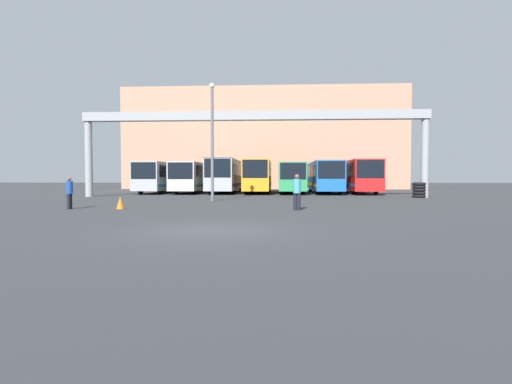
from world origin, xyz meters
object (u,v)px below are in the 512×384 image
(bus_slot_1, at_px, (195,176))
(bus_slot_4, at_px, (291,176))
(bus_slot_2, at_px, (227,174))
(bus_slot_5, at_px, (324,175))
(bus_slot_0, at_px, (161,176))
(traffic_cone, at_px, (120,203))
(pedestrian_mid_right, at_px, (69,192))
(tire_stack, at_px, (419,190))
(bus_slot_3, at_px, (258,175))
(bus_slot_6, at_px, (357,175))
(lamp_post, at_px, (212,137))
(pedestrian_far_center, at_px, (297,191))

(bus_slot_1, xyz_separation_m, bus_slot_4, (9.99, 0.05, -0.03))
(bus_slot_2, xyz_separation_m, bus_slot_5, (9.99, -0.45, -0.13))
(bus_slot_0, distance_m, traffic_cone, 20.75)
(bus_slot_5, distance_m, pedestrian_mid_right, 26.03)
(bus_slot_2, height_order, bus_slot_4, bus_slot_2)
(bus_slot_1, relative_size, tire_stack, 10.11)
(pedestrian_mid_right, height_order, traffic_cone, pedestrian_mid_right)
(bus_slot_5, xyz_separation_m, tire_stack, (6.48, -8.67, -1.19))
(bus_slot_3, bearing_deg, bus_slot_6, 1.18)
(bus_slot_4, bearing_deg, pedestrian_mid_right, -118.78)
(bus_slot_0, xyz_separation_m, bus_slot_5, (16.65, 0.51, 0.04))
(bus_slot_3, xyz_separation_m, bus_slot_4, (3.33, 0.18, -0.16))
(bus_slot_2, bearing_deg, lamp_post, -86.32)
(pedestrian_mid_right, relative_size, tire_stack, 1.36)
(bus_slot_0, height_order, bus_slot_6, bus_slot_6)
(bus_slot_3, relative_size, tire_stack, 9.89)
(tire_stack, bearing_deg, bus_slot_4, 137.34)
(bus_slot_3, xyz_separation_m, lamp_post, (-2.40, -14.17, 2.44))
(bus_slot_2, distance_m, traffic_cone, 21.50)
(bus_slot_2, height_order, bus_slot_6, bus_slot_2)
(pedestrian_mid_right, height_order, lamp_post, lamp_post)
(bus_slot_3, distance_m, bus_slot_6, 9.99)
(bus_slot_0, height_order, bus_slot_2, bus_slot_2)
(bus_slot_0, distance_m, bus_slot_3, 10.01)
(bus_slot_2, xyz_separation_m, bus_slot_6, (13.32, -0.06, -0.08))
(bus_slot_1, xyz_separation_m, pedestrian_mid_right, (-1.83, -21.47, -0.88))
(bus_slot_2, height_order, bus_slot_3, bus_slot_2)
(bus_slot_2, bearing_deg, pedestrian_mid_right, -103.44)
(bus_slot_0, height_order, lamp_post, lamp_post)
(pedestrian_mid_right, relative_size, traffic_cone, 2.63)
(bus_slot_4, xyz_separation_m, bus_slot_6, (6.66, 0.03, 0.13))
(bus_slot_2, xyz_separation_m, traffic_cone, (-2.67, -21.27, -1.62))
(bus_slot_3, distance_m, tire_stack, 15.89)
(bus_slot_6, xyz_separation_m, traffic_cone, (-15.99, -21.21, -1.54))
(bus_slot_0, distance_m, lamp_post, 15.67)
(bus_slot_1, distance_m, pedestrian_far_center, 23.60)
(bus_slot_5, distance_m, pedestrian_far_center, 21.55)
(bus_slot_6, height_order, pedestrian_far_center, bus_slot_6)
(bus_slot_2, relative_size, traffic_cone, 20.05)
(bus_slot_1, relative_size, bus_slot_3, 1.02)
(bus_slot_1, relative_size, bus_slot_2, 0.98)
(bus_slot_2, height_order, pedestrian_mid_right, bus_slot_2)
(pedestrian_far_center, bearing_deg, traffic_cone, 13.34)
(bus_slot_4, xyz_separation_m, lamp_post, (-5.73, -14.35, 2.60))
(bus_slot_3, xyz_separation_m, tire_stack, (13.14, -8.86, -1.27))
(bus_slot_0, distance_m, bus_slot_5, 16.66)
(pedestrian_far_center, xyz_separation_m, tire_stack, (10.17, 12.54, -0.33))
(bus_slot_1, height_order, lamp_post, lamp_post)
(bus_slot_5, bearing_deg, bus_slot_4, 173.63)
(bus_slot_1, bearing_deg, bus_slot_2, 2.27)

